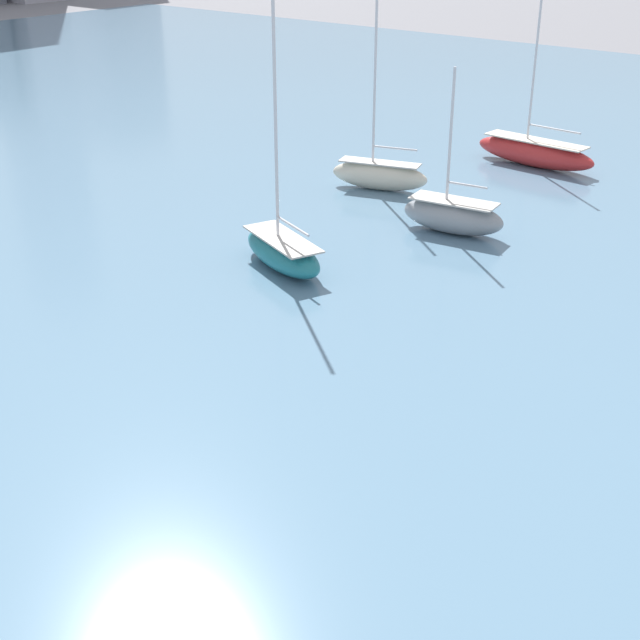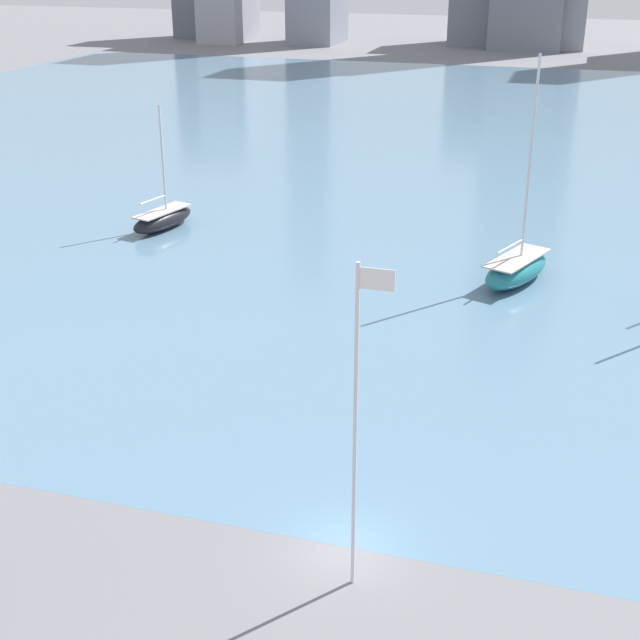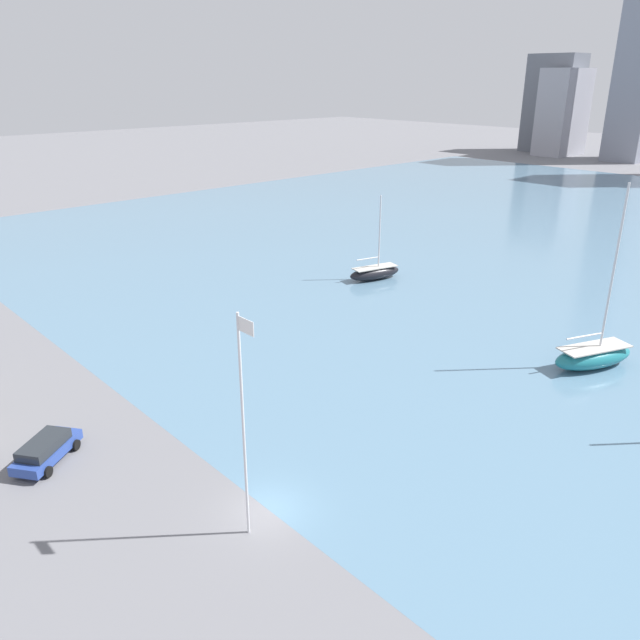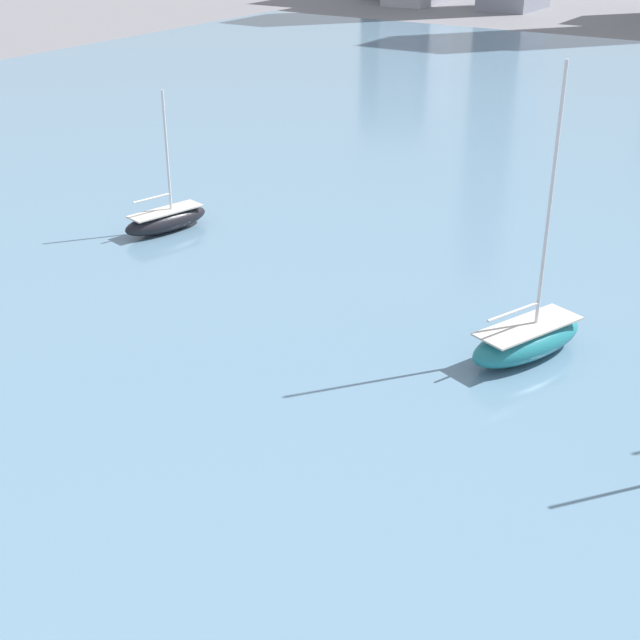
{
  "view_description": "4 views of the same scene",
  "coord_description": "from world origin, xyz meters",
  "px_view_note": "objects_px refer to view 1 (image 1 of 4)",
  "views": [
    {
      "loc": [
        -32.03,
        -0.85,
        19.35
      ],
      "look_at": [
        -7.1,
        19.13,
        4.03
      ],
      "focal_mm": 50.0,
      "sensor_mm": 36.0,
      "label": 1
    },
    {
      "loc": [
        6.93,
        -26.74,
        21.28
      ],
      "look_at": [
        -4.18,
        10.61,
        4.5
      ],
      "focal_mm": 50.0,
      "sensor_mm": 36.0,
      "label": 2
    },
    {
      "loc": [
        22.43,
        -16.67,
        21.99
      ],
      "look_at": [
        -7.81,
        10.97,
        5.94
      ],
      "focal_mm": 35.0,
      "sensor_mm": 36.0,
      "label": 3
    },
    {
      "loc": [
        16.38,
        -9.05,
        21.59
      ],
      "look_at": [
        -1.87,
        19.44,
        5.15
      ],
      "focal_mm": 50.0,
      "sensor_mm": 36.0,
      "label": 4
    }
  ],
  "objects_px": {
    "sailboat_cream": "(379,174)",
    "sailboat_red": "(535,152)",
    "sailboat_teal": "(283,251)",
    "sailboat_gray": "(453,215)"
  },
  "relations": [
    {
      "from": "sailboat_gray",
      "to": "sailboat_red",
      "type": "relative_size",
      "value": 0.78
    },
    {
      "from": "sailboat_gray",
      "to": "sailboat_red",
      "type": "distance_m",
      "value": 17.46
    },
    {
      "from": "sailboat_teal",
      "to": "sailboat_cream",
      "type": "bearing_deg",
      "value": 36.79
    },
    {
      "from": "sailboat_teal",
      "to": "sailboat_red",
      "type": "relative_size",
      "value": 1.13
    },
    {
      "from": "sailboat_gray",
      "to": "sailboat_red",
      "type": "xyz_separation_m",
      "value": [
        17.21,
        2.95,
        -0.02
      ]
    },
    {
      "from": "sailboat_teal",
      "to": "sailboat_gray",
      "type": "xyz_separation_m",
      "value": [
        11.11,
        -4.52,
        0.12
      ]
    },
    {
      "from": "sailboat_cream",
      "to": "sailboat_red",
      "type": "relative_size",
      "value": 1.16
    },
    {
      "from": "sailboat_red",
      "to": "sailboat_cream",
      "type": "bearing_deg",
      "value": 159.06
    },
    {
      "from": "sailboat_cream",
      "to": "sailboat_gray",
      "type": "height_order",
      "value": "sailboat_cream"
    },
    {
      "from": "sailboat_gray",
      "to": "sailboat_teal",
      "type": "bearing_deg",
      "value": 149.83
    }
  ]
}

